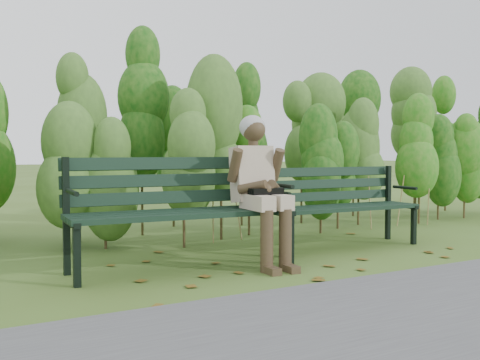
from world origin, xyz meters
TOP-DOWN VIEW (x-y plane):
  - ground at (0.00, 0.00)m, footprint 80.00×80.00m
  - footpath at (0.00, -2.20)m, footprint 60.00×2.50m
  - hedge_band at (0.00, 1.86)m, footprint 11.04×1.67m
  - leaf_litter at (0.10, -0.30)m, footprint 5.92×2.17m
  - bench_left at (-0.72, 0.18)m, footprint 2.00×0.76m
  - bench_right at (1.22, 0.36)m, footprint 1.74×0.63m
  - seated_woman at (-0.04, -0.06)m, footprint 0.53×0.78m

SIDE VIEW (x-z plane):
  - ground at x=0.00m, z-range 0.00..0.00m
  - leaf_litter at x=0.10m, z-range 0.00..0.01m
  - footpath at x=0.00m, z-range 0.00..0.01m
  - bench_right at x=1.22m, z-range 0.08..0.93m
  - bench_left at x=-0.72m, z-range 0.09..1.07m
  - seated_woman at x=-0.04m, z-range 0.10..1.46m
  - hedge_band at x=0.00m, z-range 0.05..2.47m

